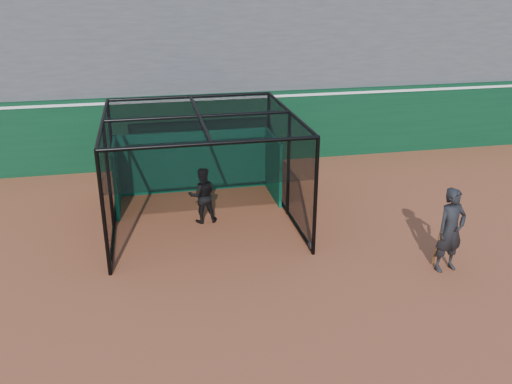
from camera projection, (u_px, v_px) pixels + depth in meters
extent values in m
plane|color=brown|center=(260.00, 287.00, 11.70)|extent=(120.00, 120.00, 0.00)
cube|color=#09331B|center=(209.00, 129.00, 18.95)|extent=(50.00, 0.45, 2.50)
cube|color=white|center=(208.00, 98.00, 18.54)|extent=(50.00, 0.50, 0.08)
cube|color=#4C4C4F|center=(195.00, 39.00, 21.49)|extent=(50.00, 7.85, 7.75)
cube|color=#085034|center=(194.00, 161.00, 16.58)|extent=(4.64, 0.10, 1.90)
cylinder|color=black|center=(110.00, 266.00, 12.33)|extent=(0.08, 0.22, 0.22)
cylinder|color=black|center=(311.00, 246.00, 13.22)|extent=(0.08, 0.22, 0.22)
cylinder|color=black|center=(116.00, 194.00, 16.38)|extent=(0.08, 0.22, 0.22)
cylinder|color=black|center=(270.00, 182.00, 17.27)|extent=(0.08, 0.22, 0.22)
imported|color=black|center=(202.00, 195.00, 14.52)|extent=(0.76, 0.59, 1.54)
imported|color=black|center=(451.00, 230.00, 12.05)|extent=(0.79, 0.60, 1.97)
cylinder|color=#593819|center=(437.00, 248.00, 12.21)|extent=(0.15, 0.38, 0.99)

